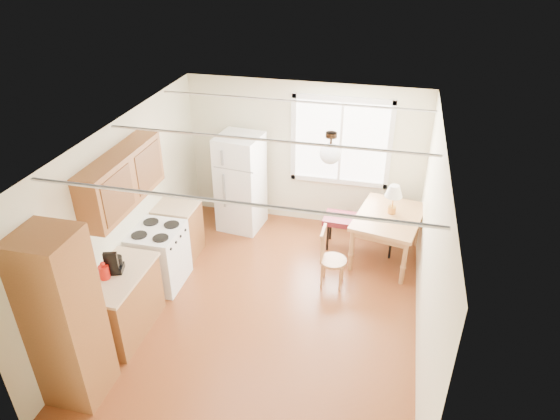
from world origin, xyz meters
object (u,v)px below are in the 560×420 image
(refrigerator, at_px, (241,182))
(chair, at_px, (328,254))
(dining_table, at_px, (388,221))
(bench, at_px, (361,223))

(refrigerator, relative_size, chair, 1.86)
(dining_table, height_order, chair, chair)
(refrigerator, height_order, dining_table, refrigerator)
(chair, bearing_deg, bench, 69.90)
(refrigerator, xyz_separation_m, dining_table, (2.50, -0.42, -0.16))
(refrigerator, xyz_separation_m, chair, (1.70, -1.28, -0.33))
(bench, distance_m, chair, 1.09)
(refrigerator, bearing_deg, dining_table, -2.73)
(refrigerator, distance_m, dining_table, 2.54)
(dining_table, bearing_deg, chair, -121.74)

